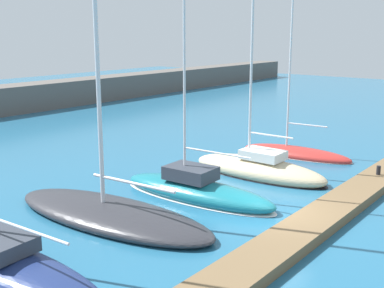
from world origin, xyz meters
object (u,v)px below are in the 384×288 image
at_px(sailboat_charcoal_second, 110,211).
at_px(sailboat_red_fifth, 296,153).
at_px(sailboat_teal_third, 196,189).
at_px(dock_bollard, 378,170).
at_px(sailboat_sand_fourth, 258,169).

distance_m(sailboat_charcoal_second, sailboat_red_fifth, 13.63).
relative_size(sailboat_teal_third, dock_bollard, 35.19).
bearing_deg(sailboat_sand_fourth, dock_bollard, -154.97).
bearing_deg(dock_bollard, sailboat_red_fifth, 67.06).
bearing_deg(sailboat_sand_fourth, sailboat_teal_third, 85.90).
bearing_deg(sailboat_teal_third, sailboat_sand_fourth, -96.65).
bearing_deg(sailboat_teal_third, dock_bollard, -130.33).
bearing_deg(sailboat_red_fifth, sailboat_charcoal_second, 80.97).
distance_m(sailboat_sand_fourth, sailboat_red_fifth, 4.79).
bearing_deg(sailboat_charcoal_second, dock_bollard, -124.60).
height_order(sailboat_teal_third, sailboat_red_fifth, sailboat_teal_third).
xyz_separation_m(sailboat_sand_fourth, sailboat_red_fifth, (4.78, 0.32, -0.15)).
height_order(sailboat_charcoal_second, sailboat_teal_third, sailboat_charcoal_second).
bearing_deg(sailboat_sand_fourth, sailboat_charcoal_second, 80.77).
distance_m(sailboat_teal_third, sailboat_red_fifth, 9.50).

